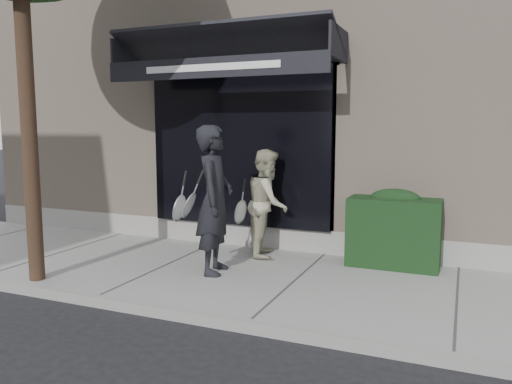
% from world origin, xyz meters
% --- Properties ---
extents(ground, '(80.00, 80.00, 0.00)m').
position_xyz_m(ground, '(0.00, 0.00, 0.00)').
color(ground, black).
rests_on(ground, ground).
extents(sidewalk, '(20.00, 3.00, 0.12)m').
position_xyz_m(sidewalk, '(0.00, 0.00, 0.06)').
color(sidewalk, gray).
rests_on(sidewalk, ground).
extents(curb, '(20.00, 0.10, 0.14)m').
position_xyz_m(curb, '(0.00, -1.55, 0.07)').
color(curb, gray).
rests_on(curb, ground).
extents(building_facade, '(14.30, 8.04, 5.64)m').
position_xyz_m(building_facade, '(-0.01, 4.96, 2.74)').
color(building_facade, '#B9A28D').
rests_on(building_facade, ground).
extents(hedge, '(1.30, 0.70, 1.14)m').
position_xyz_m(hedge, '(1.10, 1.25, 0.66)').
color(hedge, black).
rests_on(hedge, sidewalk).
extents(pedestrian_front, '(0.76, 0.96, 2.05)m').
position_xyz_m(pedestrian_front, '(-1.15, -0.09, 1.15)').
color(pedestrian_front, black).
rests_on(pedestrian_front, sidewalk).
extents(pedestrian_back, '(0.83, 0.99, 1.68)m').
position_xyz_m(pedestrian_back, '(-0.83, 1.09, 0.96)').
color(pedestrian_back, '#B8B493').
rests_on(pedestrian_back, sidewalk).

